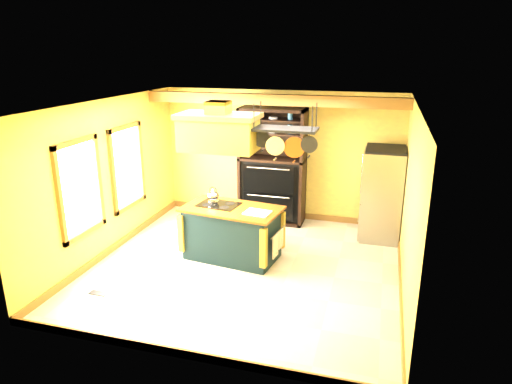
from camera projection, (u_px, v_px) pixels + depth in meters
The scene contains 15 objects.
floor at pixel (246, 266), 7.68m from camera, with size 5.00×5.00×0.00m, color beige.
ceiling at pixel (245, 104), 6.86m from camera, with size 5.00×5.00×0.00m, color white.
wall_back at pixel (280, 156), 9.56m from camera, with size 5.00×0.02×2.70m, color #B99844.
wall_front at pixel (178, 255), 4.98m from camera, with size 5.00×0.02×2.70m, color #B99844.
wall_left at pixel (108, 178), 7.92m from camera, with size 0.02×5.00×2.70m, color #B99844.
wall_right at pixel (410, 203), 6.62m from camera, with size 0.02×5.00×2.70m, color #B99844.
ceiling_beam at pixel (272, 100), 8.46m from camera, with size 5.00×0.15×0.20m, color brown.
window_near at pixel (81, 188), 7.16m from camera, with size 0.06×1.06×1.56m.
window_far at pixel (128, 167), 8.44m from camera, with size 0.06×1.06×1.56m.
kitchen_island at pixel (232, 232), 7.87m from camera, with size 1.76×1.13×1.11m.
range_hood at pixel (219, 130), 7.39m from camera, with size 1.31×0.74×0.80m.
pot_rack at pixel (285, 135), 7.11m from camera, with size 1.06×0.50×0.87m.
refrigerator at pixel (381, 196), 8.62m from camera, with size 0.75×0.88×1.72m.
hutch at pixel (273, 179), 9.48m from camera, with size 1.35×0.61×2.38m.
floor_register at pixel (98, 293), 6.82m from camera, with size 0.28×0.12×0.01m, color black.
Camera 1 is at (2.05, -6.64, 3.51)m, focal length 32.00 mm.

